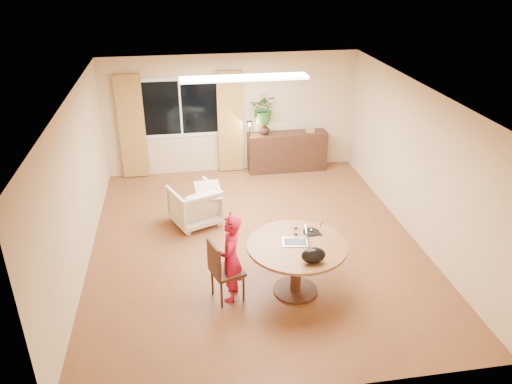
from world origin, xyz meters
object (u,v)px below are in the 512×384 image
(dining_table, at_px, (297,255))
(dining_chair, at_px, (227,270))
(child, at_px, (231,258))
(armchair, at_px, (195,205))
(sideboard, at_px, (287,152))

(dining_table, distance_m, dining_chair, 1.01)
(dining_table, height_order, child, child)
(dining_table, height_order, armchair, dining_table)
(child, relative_size, sideboard, 0.75)
(armchair, bearing_deg, sideboard, -158.02)
(armchair, height_order, sideboard, sideboard)
(armchair, xyz_separation_m, sideboard, (2.18, 2.15, 0.07))
(armchair, relative_size, sideboard, 0.46)
(dining_chair, bearing_deg, dining_table, -18.78)
(armchair, bearing_deg, dining_table, 97.96)
(dining_chair, relative_size, child, 0.72)
(dining_table, bearing_deg, child, 179.09)
(dining_chair, xyz_separation_m, child, (0.06, -0.00, 0.19))
(child, xyz_separation_m, armchair, (-0.41, 2.26, -0.29))
(child, height_order, armchair, child)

